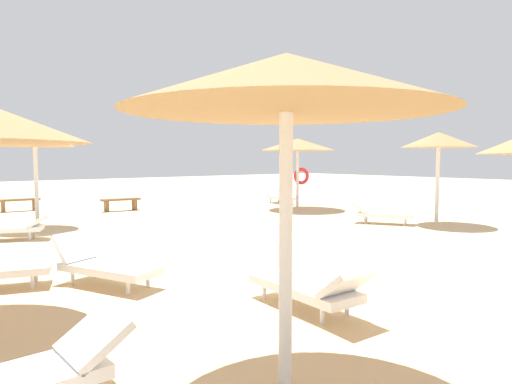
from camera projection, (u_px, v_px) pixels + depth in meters
name	position (u px, v px, depth m)	size (l,w,h in m)	color
ground_plane	(349.00, 259.00, 9.16)	(80.00, 80.00, 0.00)	#DBBA8C
parasol_0	(286.00, 84.00, 3.83)	(2.83, 2.83, 2.94)	silver
parasol_3	(298.00, 145.00, 18.31)	(3.04, 3.04, 2.87)	silver
parasol_4	(35.00, 138.00, 13.24)	(2.23, 2.23, 2.92)	silver
parasol_5	(439.00, 140.00, 14.00)	(2.27, 2.27, 2.87)	silver
lounger_0	(10.00, 381.00, 3.49)	(1.92, 0.70, 0.67)	white
lounger_3	(280.00, 196.00, 20.63)	(0.97, 1.96, 0.75)	white
lounger_4	(11.00, 228.00, 11.29)	(2.00, 1.37, 0.64)	white
lounger_5	(381.00, 214.00, 14.17)	(1.50, 1.97, 0.69)	white
lounger_6	(310.00, 287.00, 6.03)	(0.75, 1.92, 0.72)	white
lounger_7	(103.00, 265.00, 7.25)	(1.31, 1.95, 0.80)	white
bench_0	(19.00, 202.00, 17.56)	(1.52, 0.49, 0.49)	brown
bench_1	(121.00, 202.00, 17.70)	(1.54, 0.57, 0.49)	brown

